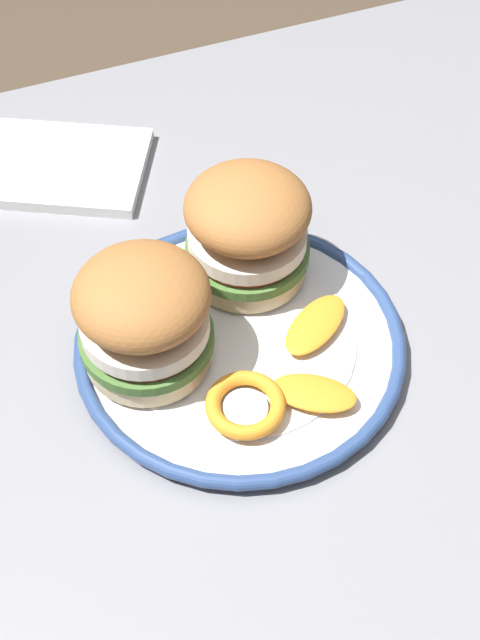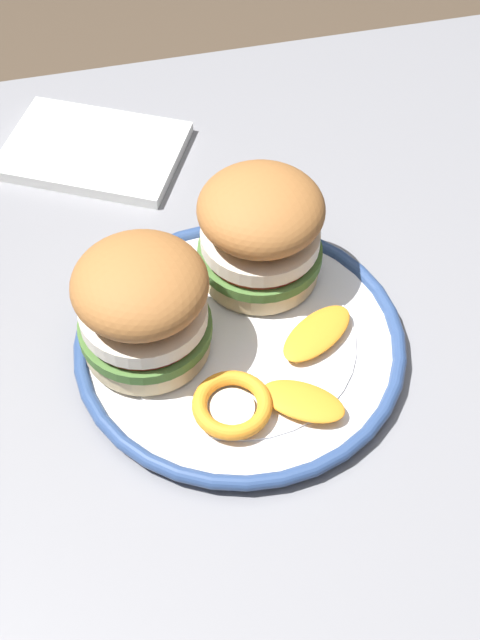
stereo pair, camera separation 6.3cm
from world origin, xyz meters
name	(u,v)px [view 1 (the left image)]	position (x,y,z in m)	size (l,w,h in m)	color
dining_table	(251,449)	(0.00, 0.00, 0.61)	(1.16, 0.93, 0.70)	gray
dinner_plate	(240,343)	(-0.01, -0.04, 0.71)	(0.28, 0.28, 0.02)	white
sandwich_half_left	(144,315)	(0.07, -0.05, 0.77)	(0.14, 0.14, 0.10)	beige
sandwich_half_right	(247,228)	(-0.04, -0.11, 0.77)	(0.14, 0.14, 0.10)	beige
orange_peel_curled	(245,405)	(0.02, 0.03, 0.72)	(0.07, 0.07, 0.01)	orange
orange_peel_strip_long	(314,393)	(-0.04, 0.04, 0.72)	(0.08, 0.07, 0.01)	orange
orange_peel_strip_short	(315,325)	(-0.07, -0.03, 0.72)	(0.08, 0.07, 0.01)	orange
folded_napkin	(57,166)	(0.08, -0.32, 0.71)	(0.17, 0.12, 0.01)	white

